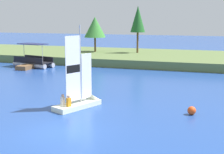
% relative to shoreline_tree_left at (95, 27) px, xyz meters
% --- Properties ---
extents(ground_plane, '(200.00, 200.00, 0.00)m').
position_rel_shoreline_tree_left_xyz_m(ground_plane, '(10.02, -31.13, -4.76)').
color(ground_plane, '#234793').
extents(shore_bank, '(80.00, 15.63, 1.05)m').
position_rel_shoreline_tree_left_xyz_m(shore_bank, '(10.02, -0.38, -4.23)').
color(shore_bank, '#5B703D').
rests_on(shore_bank, ground).
extents(shoreline_tree_left, '(3.24, 3.24, 5.26)m').
position_rel_shoreline_tree_left_xyz_m(shoreline_tree_left, '(0.00, 0.00, 0.00)').
color(shoreline_tree_left, brown).
rests_on(shoreline_tree_left, shore_bank).
extents(shoreline_tree_midleft, '(2.15, 2.15, 6.82)m').
position_rel_shoreline_tree_left_xyz_m(shoreline_tree_midleft, '(6.47, 0.59, 1.16)').
color(shoreline_tree_midleft, brown).
rests_on(shoreline_tree_midleft, shore_bank).
extents(wooden_dock, '(1.42, 5.84, 0.51)m').
position_rel_shoreline_tree_left_xyz_m(wooden_dock, '(-4.31, -10.62, -4.51)').
color(wooden_dock, brown).
rests_on(wooden_dock, ground).
extents(sailboat, '(2.70, 4.18, 6.11)m').
position_rel_shoreline_tree_left_xyz_m(sailboat, '(9.04, -25.73, -4.31)').
color(sailboat, silver).
rests_on(sailboat, ground).
extents(pontoon_boat, '(5.76, 3.36, 2.95)m').
position_rel_shoreline_tree_left_xyz_m(pontoon_boat, '(-4.47, -10.30, -4.09)').
color(pontoon_boat, '#B2B2B7').
rests_on(pontoon_boat, ground).
extents(channel_buoy, '(0.55, 0.55, 0.55)m').
position_rel_shoreline_tree_left_xyz_m(channel_buoy, '(16.52, -25.51, -4.48)').
color(channel_buoy, '#E54C19').
rests_on(channel_buoy, ground).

